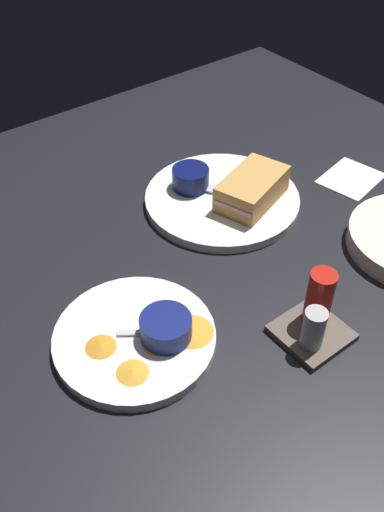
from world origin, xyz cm
name	(u,v)px	position (x,y,z in cm)	size (l,w,h in cm)	color
ground_plane	(240,244)	(0.00, 0.00, -1.50)	(110.00, 110.00, 3.00)	black
plate_sandwich_main	(222,199)	(-3.37, -8.92, 0.80)	(26.76, 26.76, 1.60)	white
sandwich_half_near	(252,189)	(-6.41, -4.84, 4.00)	(14.80, 11.36, 4.80)	tan
ramekin_dark_sauce	(191,177)	(-0.58, -14.25, 3.60)	(6.43, 6.43, 3.72)	#0C144C
spoon_by_dark_ramekin	(219,191)	(-3.55, -9.89, 1.96)	(6.78, 8.99, 0.80)	silver
plate_chips_companion	(135,338)	(25.63, 7.66, 0.80)	(21.76, 21.76, 1.60)	white
ramekin_light_gravy	(166,327)	(22.36, 10.38, 3.34)	(6.89, 6.89, 3.20)	navy
spoon_by_gravy_ramekin	(170,332)	(21.84, 10.45, 1.96)	(8.82, 7.05, 0.80)	silver
plantain_chip_scatter	(159,340)	(23.74, 10.68, 1.90)	(16.61, 11.49, 0.60)	gold
condiment_caddy	(315,316)	(5.60, 21.01, 3.41)	(9.00, 9.00, 9.50)	brown
paper_napkin_folded	(351,178)	(-26.94, -0.08, 0.20)	(11.00, 9.00, 0.40)	white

